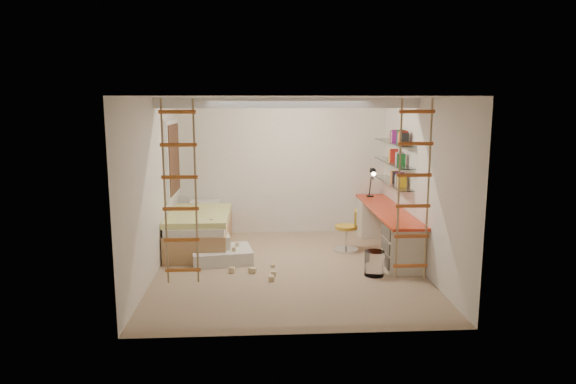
{
  "coord_description": "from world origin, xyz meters",
  "views": [
    {
      "loc": [
        -0.46,
        -7.55,
        2.55
      ],
      "look_at": [
        0.0,
        0.3,
        1.15
      ],
      "focal_mm": 32.0,
      "sensor_mm": 36.0,
      "label": 1
    }
  ],
  "objects": [
    {
      "name": "window_frame",
      "position": [
        -1.97,
        1.5,
        1.55
      ],
      "size": [
        0.06,
        1.15,
        1.35
      ],
      "primitive_type": "cube",
      "color": "white",
      "rests_on": "wall_left"
    },
    {
      "name": "desk",
      "position": [
        1.72,
        0.86,
        0.4
      ],
      "size": [
        0.56,
        2.8,
        0.75
      ],
      "color": "red",
      "rests_on": "floor"
    },
    {
      "name": "books",
      "position": [
        1.87,
        1.13,
        1.62
      ],
      "size": [
        0.14,
        0.7,
        0.92
      ],
      "color": "yellow",
      "rests_on": "shelves"
    },
    {
      "name": "floor",
      "position": [
        0.0,
        0.0,
        0.0
      ],
      "size": [
        4.5,
        4.5,
        0.0
      ],
      "primitive_type": "plane",
      "color": "tan",
      "rests_on": "ground"
    },
    {
      "name": "rope_ladder_right",
      "position": [
        1.35,
        -1.75,
        1.52
      ],
      "size": [
        0.41,
        0.04,
        2.13
      ],
      "primitive_type": null,
      "color": "#BC4F20",
      "rests_on": "ceiling"
    },
    {
      "name": "rope_ladder_left",
      "position": [
        -1.35,
        -1.75,
        1.52
      ],
      "size": [
        0.41,
        0.04,
        2.13
      ],
      "primitive_type": null,
      "color": "#C56421",
      "rests_on": "ceiling"
    },
    {
      "name": "ceiling_beam",
      "position": [
        0.0,
        0.3,
        2.52
      ],
      "size": [
        4.0,
        0.18,
        0.16
      ],
      "primitive_type": "cube",
      "color": "white",
      "rests_on": "ceiling"
    },
    {
      "name": "play_platform",
      "position": [
        -1.11,
        0.48,
        0.16
      ],
      "size": [
        1.04,
        0.87,
        0.42
      ],
      "color": "silver",
      "rests_on": "floor"
    },
    {
      "name": "waste_bin",
      "position": [
        1.24,
        -0.37,
        0.18
      ],
      "size": [
        0.3,
        0.3,
        0.37
      ],
      "primitive_type": "cylinder",
      "color": "white",
      "rests_on": "floor"
    },
    {
      "name": "swivel_chair",
      "position": [
        1.05,
        0.89,
        0.27
      ],
      "size": [
        0.51,
        0.51,
        0.73
      ],
      "color": "gold",
      "rests_on": "floor"
    },
    {
      "name": "shelves",
      "position": [
        1.87,
        1.13,
        1.5
      ],
      "size": [
        0.25,
        1.8,
        0.71
      ],
      "color": "white",
      "rests_on": "wall_right"
    },
    {
      "name": "task_lamp",
      "position": [
        1.67,
        1.82,
        1.14
      ],
      "size": [
        0.14,
        0.36,
        0.57
      ],
      "color": "black",
      "rests_on": "desk"
    },
    {
      "name": "window_blind",
      "position": [
        -1.93,
        1.5,
        1.55
      ],
      "size": [
        0.02,
        1.0,
        1.2
      ],
      "primitive_type": "cube",
      "color": "#4C2D1E",
      "rests_on": "window_frame"
    },
    {
      "name": "bed",
      "position": [
        -1.48,
        1.23,
        0.33
      ],
      "size": [
        1.02,
        2.0,
        0.69
      ],
      "color": "#AD7F51",
      "rests_on": "floor"
    },
    {
      "name": "toy_blocks",
      "position": [
        -0.76,
        0.09,
        0.21
      ],
      "size": [
        1.11,
        1.18,
        0.69
      ],
      "color": "#CCB284",
      "rests_on": "floor"
    }
  ]
}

